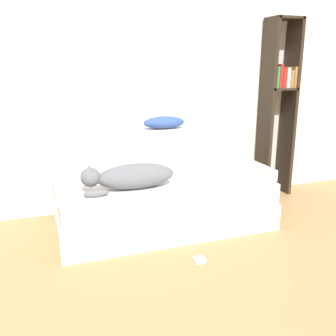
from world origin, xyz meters
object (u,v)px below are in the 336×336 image
Objects in this scene: throw_pillow at (164,123)px; bookshelf at (279,100)px; dog at (130,176)px; couch at (164,205)px; laptop at (197,180)px; power_adapter at (199,260)px.

throw_pillow is 0.21× the size of bookshelf.
bookshelf is at bearing 17.50° from dog.
throw_pillow is (0.44, 0.43, 0.36)m from dog.
couch is 2.41× the size of dog.
laptop is at bearing -68.41° from throw_pillow.
throw_pillow is (0.12, 0.34, 0.69)m from couch.
bookshelf reaches higher than power_adapter.
throw_pillow is 1.38m from bookshelf.
laptop is at bearing -155.23° from bookshelf.
couch is at bearing 15.31° from dog.
bookshelf reaches higher than dog.
laptop reaches higher than couch.
couch is 0.47m from dog.
throw_pillow is 4.99× the size of power_adapter.
bookshelf is (1.36, 0.14, 0.16)m from throw_pillow.
laptop is 0.78m from power_adapter.
bookshelf is 23.71× the size of power_adapter.
dog reaches higher than laptop.
couch is 0.37m from laptop.
bookshelf is 2.13m from power_adapter.
bookshelf is (1.48, 0.48, 0.85)m from couch.
couch reaches higher than power_adapter.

